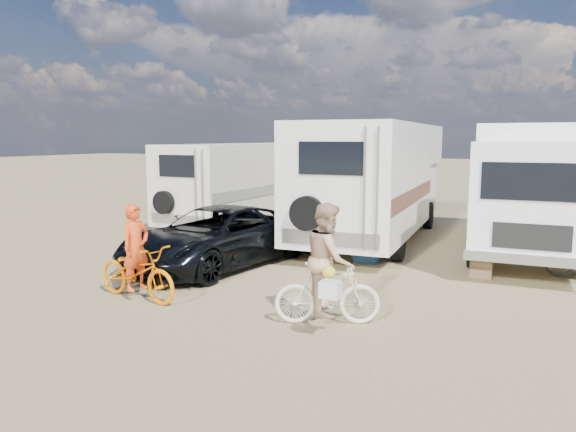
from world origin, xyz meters
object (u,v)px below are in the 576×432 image
at_px(rv_main, 376,183).
at_px(rv_left, 247,184).
at_px(crate, 481,269).
at_px(bike_man, 137,272).
at_px(rider_man, 136,257).
at_px(box_truck, 532,189).
at_px(bike_woman, 327,293).
at_px(dark_suv, 216,237).
at_px(rider_woman, 328,270).
at_px(cooler, 366,253).

xyz_separation_m(rv_main, rv_left, (-4.69, 0.85, -0.29)).
relative_size(rv_main, crate, 19.39).
height_order(bike_man, crate, bike_man).
bearing_deg(rider_man, box_truck, -30.85).
height_order(bike_woman, crate, bike_woman).
xyz_separation_m(bike_man, crate, (5.49, 4.35, -0.33)).
height_order(rv_main, bike_woman, rv_main).
xyz_separation_m(box_truck, crate, (-0.84, -3.13, -1.44)).
distance_m(dark_suv, rider_man, 2.82).
bearing_deg(dark_suv, rider_woman, -26.20).
bearing_deg(box_truck, rider_woman, -112.02).
height_order(rv_left, crate, rv_left).
bearing_deg(rider_woman, crate, -48.00).
relative_size(rv_left, rider_woman, 4.16).
height_order(box_truck, rider_woman, box_truck).
height_order(box_truck, cooler, box_truck).
relative_size(rv_left, cooler, 13.91).
xyz_separation_m(rider_man, cooler, (2.89, 4.65, -0.57)).
relative_size(bike_man, crate, 4.37).
bearing_deg(cooler, bike_woman, -76.49).
height_order(rv_main, rider_man, rv_main).
relative_size(rv_main, rider_woman, 4.88).
height_order(rv_left, bike_man, rv_left).
bearing_deg(rider_woman, bike_woman, -23.55).
relative_size(rider_man, crate, 3.56).
bearing_deg(bike_woman, crate, -48.00).
height_order(dark_suv, cooler, dark_suv).
bearing_deg(rider_man, rv_main, -7.03).
bearing_deg(rider_man, rv_left, 25.62).
height_order(cooler, crate, cooler).
height_order(rv_main, bike_man, rv_main).
relative_size(dark_suv, bike_woman, 2.91).
height_order(rv_main, rider_woman, rv_main).
relative_size(rv_left, dark_suv, 1.50).
distance_m(cooler, crate, 2.61).
height_order(box_truck, bike_woman, box_truck).
bearing_deg(bike_woman, dark_suv, 31.35).
bearing_deg(dark_suv, cooler, 40.32).
height_order(rider_woman, crate, rider_woman).
xyz_separation_m(dark_suv, cooler, (2.99, 1.83, -0.46)).
relative_size(rider_woman, crate, 3.98).
height_order(dark_suv, bike_man, dark_suv).
distance_m(rv_left, dark_suv, 6.13).
height_order(rider_man, crate, rider_man).
distance_m(rv_left, rider_man, 8.80).
height_order(rv_left, cooler, rv_left).
bearing_deg(cooler, dark_suv, -144.22).
distance_m(rv_main, box_truck, 4.09).
bearing_deg(bike_man, rv_left, 25.62).
height_order(dark_suv, crate, dark_suv).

